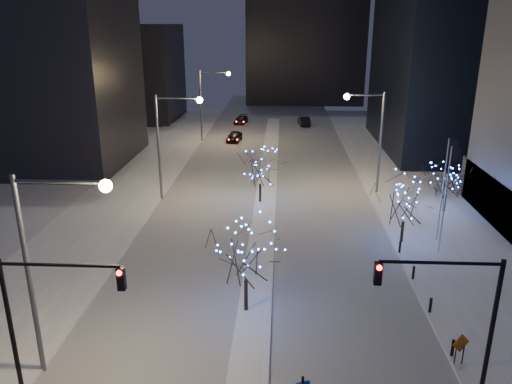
# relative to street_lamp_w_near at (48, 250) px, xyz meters

# --- Properties ---
(road) EXTENTS (20.00, 130.00, 0.02)m
(road) POSITION_rel_street_lamp_w_near_xyz_m (8.94, 33.00, -6.49)
(road) COLOR #9DA2AA
(road) RESTS_ON ground
(median) EXTENTS (2.00, 80.00, 0.15)m
(median) POSITION_rel_street_lamp_w_near_xyz_m (8.94, 28.00, -6.42)
(median) COLOR white
(median) RESTS_ON ground
(east_sidewalk) EXTENTS (10.00, 90.00, 0.15)m
(east_sidewalk) POSITION_rel_street_lamp_w_near_xyz_m (23.94, 18.00, -6.42)
(east_sidewalk) COLOR white
(east_sidewalk) RESTS_ON ground
(west_sidewalk) EXTENTS (8.00, 90.00, 0.15)m
(west_sidewalk) POSITION_rel_street_lamp_w_near_xyz_m (-5.06, 18.00, -6.42)
(west_sidewalk) COLOR white
(west_sidewalk) RESTS_ON ground
(filler_west_near) EXTENTS (22.00, 18.00, 24.00)m
(filler_west_near) POSITION_rel_street_lamp_w_near_xyz_m (-19.06, 38.00, 5.50)
(filler_west_near) COLOR black
(filler_west_near) RESTS_ON ground
(filler_west_far) EXTENTS (18.00, 16.00, 16.00)m
(filler_west_far) POSITION_rel_street_lamp_w_near_xyz_m (-17.06, 68.00, 1.50)
(filler_west_far) COLOR black
(filler_west_far) RESTS_ON ground
(street_lamp_w_near) EXTENTS (4.40, 0.56, 10.00)m
(street_lamp_w_near) POSITION_rel_street_lamp_w_near_xyz_m (0.00, 0.00, 0.00)
(street_lamp_w_near) COLOR #595E66
(street_lamp_w_near) RESTS_ON ground
(street_lamp_w_mid) EXTENTS (4.40, 0.56, 10.00)m
(street_lamp_w_mid) POSITION_rel_street_lamp_w_near_xyz_m (0.00, 25.00, 0.00)
(street_lamp_w_mid) COLOR #595E66
(street_lamp_w_mid) RESTS_ON ground
(street_lamp_w_far) EXTENTS (4.40, 0.56, 10.00)m
(street_lamp_w_far) POSITION_rel_street_lamp_w_near_xyz_m (0.00, 50.00, 0.00)
(street_lamp_w_far) COLOR #595E66
(street_lamp_w_far) RESTS_ON ground
(street_lamp_east) EXTENTS (3.90, 0.56, 10.00)m
(street_lamp_east) POSITION_rel_street_lamp_w_near_xyz_m (19.02, 28.00, -0.05)
(street_lamp_east) COLOR #595E66
(street_lamp_east) RESTS_ON ground
(traffic_signal_west) EXTENTS (5.26, 0.43, 7.00)m
(traffic_signal_west) POSITION_rel_street_lamp_w_near_xyz_m (0.50, -2.00, -1.74)
(traffic_signal_west) COLOR black
(traffic_signal_west) RESTS_ON ground
(traffic_signal_east) EXTENTS (5.26, 0.43, 7.00)m
(traffic_signal_east) POSITION_rel_street_lamp_w_near_xyz_m (17.88, -1.00, -1.74)
(traffic_signal_east) COLOR black
(traffic_signal_east) RESTS_ON ground
(flagpoles) EXTENTS (1.35, 2.60, 8.00)m
(flagpoles) POSITION_rel_street_lamp_w_near_xyz_m (22.30, 15.25, -1.70)
(flagpoles) COLOR silver
(flagpoles) RESTS_ON east_sidewalk
(bollards) EXTENTS (0.16, 12.16, 0.90)m
(bollards) POSITION_rel_street_lamp_w_near_xyz_m (19.14, 8.00, -5.90)
(bollards) COLOR black
(bollards) RESTS_ON east_sidewalk
(car_near) EXTENTS (2.25, 4.43, 1.44)m
(car_near) POSITION_rel_street_lamp_w_near_xyz_m (3.60, 50.24, -5.78)
(car_near) COLOR black
(car_near) RESTS_ON ground
(car_mid) EXTENTS (2.11, 4.61, 1.47)m
(car_mid) POSITION_rel_street_lamp_w_near_xyz_m (14.04, 62.81, -5.77)
(car_mid) COLOR black
(car_mid) RESTS_ON ground
(car_far) EXTENTS (2.44, 4.58, 1.26)m
(car_far) POSITION_rel_street_lamp_w_near_xyz_m (3.46, 63.73, -5.87)
(car_far) COLOR black
(car_far) RESTS_ON ground
(holiday_tree_median_near) EXTENTS (5.07, 5.07, 5.69)m
(holiday_tree_median_near) POSITION_rel_street_lamp_w_near_xyz_m (8.44, 5.72, -2.69)
(holiday_tree_median_near) COLOR black
(holiday_tree_median_near) RESTS_ON median
(holiday_tree_median_far) EXTENTS (4.54, 4.54, 4.95)m
(holiday_tree_median_far) POSITION_rel_street_lamp_w_near_xyz_m (8.44, 24.49, -3.16)
(holiday_tree_median_far) COLOR black
(holiday_tree_median_far) RESTS_ON median
(holiday_tree_plaza_near) EXTENTS (4.57, 4.57, 5.23)m
(holiday_tree_plaza_near) POSITION_rel_street_lamp_w_near_xyz_m (19.70, 15.96, -3.08)
(holiday_tree_plaza_near) COLOR black
(holiday_tree_plaza_near) RESTS_ON east_sidewalk
(holiday_tree_plaza_far) EXTENTS (4.02, 4.02, 4.52)m
(holiday_tree_plaza_far) POSITION_rel_street_lamp_w_near_xyz_m (24.95, 22.80, -3.44)
(holiday_tree_plaza_far) COLOR black
(holiday_tree_plaza_far) RESTS_ON east_sidewalk
(construction_sign) EXTENTS (0.96, 0.45, 1.70)m
(construction_sign) POSITION_rel_street_lamp_w_near_xyz_m (19.24, 1.36, -5.32)
(construction_sign) COLOR black
(construction_sign) RESTS_ON east_sidewalk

